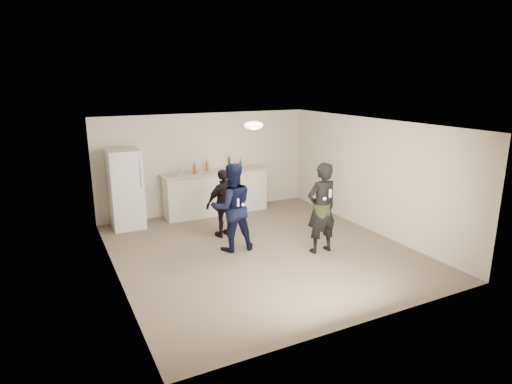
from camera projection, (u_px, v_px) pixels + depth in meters
name	position (u px, v px, depth m)	size (l,w,h in m)	color
floor	(260.00, 250.00, 8.54)	(6.00, 6.00, 0.00)	#6B5B4C
ceiling	(261.00, 124.00, 7.91)	(6.00, 6.00, 0.00)	silver
wall_back	(206.00, 163.00, 10.82)	(6.00, 6.00, 0.00)	beige
wall_front	(365.00, 240.00, 5.64)	(6.00, 6.00, 0.00)	beige
wall_left	(112.00, 208.00, 7.03)	(6.00, 6.00, 0.00)	beige
wall_right	(371.00, 175.00, 9.42)	(6.00, 6.00, 0.00)	beige
counter	(216.00, 193.00, 10.77)	(2.60, 0.56, 1.05)	beige
counter_top	(216.00, 172.00, 10.63)	(2.68, 0.64, 0.04)	beige
fridge	(126.00, 189.00, 9.65)	(0.70, 0.70, 1.80)	silver
fridge_handle	(141.00, 174.00, 9.35)	(0.02, 0.02, 0.60)	silver
ceiling_dome	(254.00, 125.00, 8.18)	(0.36, 0.36, 0.16)	white
shaker	(178.00, 173.00, 10.04)	(0.08, 0.08, 0.17)	#B4B5B9
man	(232.00, 207.00, 8.36)	(0.85, 0.66, 1.76)	#0E143B
woman	(322.00, 208.00, 8.25)	(0.65, 0.43, 1.79)	black
camo_shorts	(321.00, 210.00, 8.26)	(0.34, 0.34, 0.28)	#313D1B
spectator	(224.00, 203.00, 9.12)	(0.87, 0.36, 1.48)	black
remote_man	(238.00, 202.00, 8.07)	(0.04, 0.04, 0.15)	white
nunchuk_man	(243.00, 205.00, 8.17)	(0.07, 0.07, 0.07)	white
remote_woman	(330.00, 193.00, 7.94)	(0.04, 0.04, 0.15)	white
nunchuk_woman	(325.00, 199.00, 7.95)	(0.07, 0.07, 0.07)	white
bottle_cluster	(215.00, 167.00, 10.60)	(1.28, 0.29, 0.28)	#14461D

